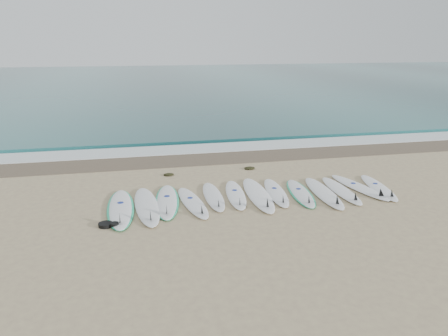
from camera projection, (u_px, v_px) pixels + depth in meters
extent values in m
plane|color=tan|center=(257.00, 197.00, 11.65)|extent=(120.00, 120.00, 0.00)
cube|color=#1E585A|center=(162.00, 82.00, 42.10)|extent=(120.00, 55.00, 0.03)
cube|color=brown|center=(225.00, 157.00, 15.49)|extent=(120.00, 1.80, 0.01)
cube|color=silver|center=(217.00, 148.00, 16.80)|extent=(120.00, 1.40, 0.04)
cube|color=#1E585A|center=(210.00, 139.00, 18.20)|extent=(120.00, 1.00, 0.10)
ellipsoid|color=white|center=(121.00, 208.00, 10.74)|extent=(0.58, 2.72, 0.09)
ellipsoid|color=#1EBE83|center=(121.00, 208.00, 10.74)|extent=(0.67, 2.75, 0.06)
cone|color=black|center=(120.00, 218.00, 9.76)|extent=(0.23, 0.29, 0.29)
cylinder|color=navy|center=(120.00, 203.00, 10.97)|extent=(0.16, 0.16, 0.01)
ellipsoid|color=white|center=(147.00, 206.00, 10.90)|extent=(0.71, 2.80, 0.09)
cone|color=black|center=(150.00, 215.00, 9.92)|extent=(0.25, 0.31, 0.30)
ellipsoid|color=white|center=(167.00, 201.00, 11.22)|extent=(0.76, 2.58, 0.08)
ellipsoid|color=#1EBE83|center=(167.00, 201.00, 11.23)|extent=(0.85, 2.60, 0.06)
cone|color=black|center=(167.00, 209.00, 10.30)|extent=(0.24, 0.29, 0.27)
cylinder|color=navy|center=(167.00, 196.00, 11.44)|extent=(0.16, 0.16, 0.01)
ellipsoid|color=white|center=(192.00, 202.00, 11.14)|extent=(0.77, 2.42, 0.08)
cone|color=black|center=(202.00, 209.00, 10.32)|extent=(0.23, 0.28, 0.25)
cylinder|color=navy|center=(190.00, 198.00, 11.34)|extent=(0.15, 0.15, 0.01)
ellipsoid|color=white|center=(213.00, 196.00, 11.58)|extent=(0.55, 2.30, 0.07)
cone|color=black|center=(219.00, 203.00, 10.75)|extent=(0.20, 0.25, 0.24)
ellipsoid|color=white|center=(236.00, 194.00, 11.71)|extent=(0.76, 2.38, 0.08)
cone|color=black|center=(240.00, 201.00, 10.86)|extent=(0.23, 0.27, 0.25)
cylinder|color=navy|center=(235.00, 190.00, 11.92)|extent=(0.15, 0.15, 0.01)
ellipsoid|color=white|center=(258.00, 194.00, 11.69)|extent=(0.75, 2.84, 0.09)
cone|color=black|center=(267.00, 202.00, 10.67)|extent=(0.26, 0.31, 0.30)
ellipsoid|color=white|center=(276.00, 192.00, 11.87)|extent=(0.77, 2.40, 0.08)
cone|color=black|center=(283.00, 198.00, 11.01)|extent=(0.23, 0.27, 0.25)
cylinder|color=navy|center=(274.00, 188.00, 12.08)|extent=(0.15, 0.15, 0.01)
ellipsoid|color=white|center=(300.00, 193.00, 11.83)|extent=(0.77, 2.34, 0.07)
ellipsoid|color=#1EBE83|center=(300.00, 193.00, 11.83)|extent=(0.85, 2.36, 0.05)
cone|color=black|center=(309.00, 199.00, 10.99)|extent=(0.22, 0.27, 0.24)
cylinder|color=navy|center=(298.00, 189.00, 12.03)|extent=(0.15, 0.15, 0.01)
ellipsoid|color=white|center=(323.00, 192.00, 11.83)|extent=(0.74, 2.65, 0.08)
cone|color=black|center=(337.00, 200.00, 10.88)|extent=(0.24, 0.30, 0.28)
ellipsoid|color=white|center=(341.00, 190.00, 12.02)|extent=(0.59, 2.38, 0.08)
cone|color=black|center=(356.00, 196.00, 11.17)|extent=(0.21, 0.26, 0.25)
ellipsoid|color=white|center=(358.00, 187.00, 12.28)|extent=(0.92, 2.49, 0.08)
cone|color=black|center=(381.00, 192.00, 11.45)|extent=(0.25, 0.29, 0.26)
cylinder|color=navy|center=(353.00, 183.00, 12.48)|extent=(0.16, 0.16, 0.01)
ellipsoid|color=white|center=(378.00, 187.00, 12.26)|extent=(0.82, 2.37, 0.08)
cone|color=black|center=(392.00, 193.00, 11.41)|extent=(0.23, 0.27, 0.25)
cylinder|color=navy|center=(375.00, 184.00, 12.46)|extent=(0.15, 0.15, 0.01)
ellipsoid|color=black|center=(169.00, 174.00, 13.45)|extent=(0.33, 0.25, 0.06)
ellipsoid|color=black|center=(250.00, 168.00, 14.11)|extent=(0.36, 0.28, 0.07)
cylinder|color=black|center=(105.00, 225.00, 9.80)|extent=(0.32, 0.32, 0.08)
cylinder|color=black|center=(114.00, 224.00, 9.73)|extent=(0.20, 0.20, 0.06)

